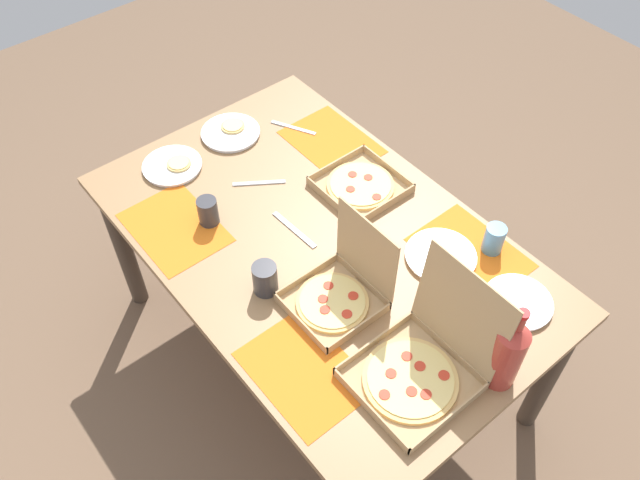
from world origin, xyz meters
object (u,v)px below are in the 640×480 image
at_px(plate_near_right, 173,166).
at_px(pizza_box_corner_right, 422,365).
at_px(pizza_box_edge_far, 360,186).
at_px(soda_bottle, 507,353).
at_px(pizza_box_center, 340,291).
at_px(plate_far_left, 518,302).
at_px(cup_red, 494,239).
at_px(cup_dark, 265,279).
at_px(plate_middle, 441,256).
at_px(plate_far_right, 231,132).
at_px(cup_spare, 208,211).

bearing_deg(plate_near_right, pizza_box_corner_right, 4.75).
height_order(pizza_box_edge_far, soda_bottle, soda_bottle).
bearing_deg(pizza_box_center, plate_far_left, 49.18).
distance_m(plate_far_left, cup_red, 0.23).
height_order(pizza_box_edge_far, plate_near_right, pizza_box_edge_far).
relative_size(plate_far_left, plate_near_right, 0.98).
relative_size(pizza_box_corner_right, cup_red, 3.29).
distance_m(pizza_box_corner_right, cup_dark, 0.54).
height_order(plate_middle, cup_red, cup_red).
distance_m(plate_far_right, cup_dark, 0.77).
height_order(plate_near_right, cup_red, cup_red).
height_order(cup_red, cup_spare, cup_red).
relative_size(plate_near_right, cup_spare, 2.19).
height_order(plate_middle, soda_bottle, soda_bottle).
xyz_separation_m(pizza_box_corner_right, cup_dark, (-0.52, -0.16, 0.00)).
relative_size(pizza_box_center, plate_middle, 1.25).
distance_m(plate_middle, soda_bottle, 0.47).
xyz_separation_m(plate_middle, cup_red, (0.08, 0.15, 0.04)).
relative_size(pizza_box_corner_right, plate_far_right, 1.51).
xyz_separation_m(pizza_box_edge_far, pizza_box_corner_right, (0.67, -0.37, 0.04)).
bearing_deg(cup_red, plate_middle, -117.53).
distance_m(pizza_box_edge_far, plate_far_right, 0.57).
bearing_deg(plate_far_right, cup_red, 18.12).
bearing_deg(plate_far_right, cup_spare, -43.30).
xyz_separation_m(pizza_box_corner_right, plate_middle, (-0.26, 0.35, -0.04)).
distance_m(pizza_box_edge_far, soda_bottle, 0.85).
bearing_deg(soda_bottle, cup_red, 133.38).
distance_m(plate_far_right, cup_spare, 0.46).
height_order(plate_near_right, soda_bottle, soda_bottle).
height_order(plate_near_right, cup_dark, cup_dark).
relative_size(plate_far_right, cup_red, 2.19).
xyz_separation_m(plate_near_right, soda_bottle, (1.33, 0.26, 0.12)).
distance_m(plate_far_left, soda_bottle, 0.30).
xyz_separation_m(plate_far_left, cup_red, (-0.20, 0.10, 0.04)).
distance_m(pizza_box_corner_right, cup_spare, 0.88).
bearing_deg(soda_bottle, plate_far_left, 118.12).
xyz_separation_m(plate_far_left, plate_near_right, (-1.20, -0.50, 0.00)).
xyz_separation_m(plate_middle, soda_bottle, (0.41, -0.19, 0.12)).
height_order(pizza_box_center, cup_red, pizza_box_center).
height_order(plate_middle, cup_spare, cup_spare).
xyz_separation_m(pizza_box_edge_far, plate_far_left, (0.69, 0.04, -0.00)).
xyz_separation_m(pizza_box_edge_far, cup_spare, (-0.20, -0.51, 0.04)).
height_order(plate_near_right, cup_spare, cup_spare).
bearing_deg(plate_middle, plate_near_right, -153.83).
relative_size(plate_far_left, cup_spare, 2.14).
relative_size(plate_far_left, cup_dark, 1.97).
bearing_deg(pizza_box_edge_far, plate_far_right, -160.30).
bearing_deg(plate_far_left, pizza_box_edge_far, -176.77).
bearing_deg(soda_bottle, cup_dark, -153.97).
relative_size(plate_far_left, cup_red, 2.05).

